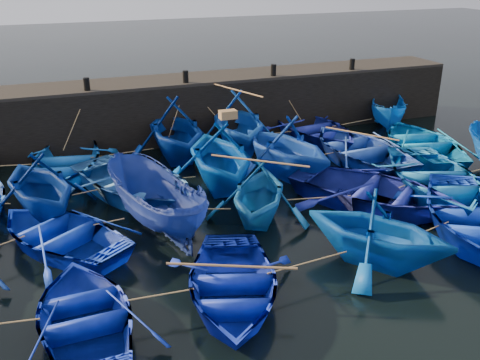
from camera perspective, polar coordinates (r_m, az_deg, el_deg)
name	(u,v)px	position (r m, az deg, el deg)	size (l,w,h in m)	color
ground	(280,244)	(15.16, 4.31, -6.80)	(120.00, 120.00, 0.00)	black
quay_wall	(182,109)	(23.95, -6.25, 7.51)	(26.00, 2.50, 2.50)	black
quay_top	(180,80)	(23.64, -6.38, 10.58)	(26.00, 2.50, 0.12)	black
bollard_1	(87,84)	(22.06, -16.04, 9.81)	(0.24, 0.24, 0.50)	black
bollard_2	(186,77)	(22.73, -5.83, 10.91)	(0.24, 0.24, 0.50)	black
bollard_3	(273,70)	(24.05, 3.59, 11.63)	(0.24, 0.24, 0.50)	black
bollard_4	(352,64)	(25.93, 11.87, 12.00)	(0.24, 0.24, 0.50)	black
boat_1	(65,161)	(20.64, -18.12, 1.92)	(3.66, 5.12, 1.06)	#0C4BB2
boat_2	(175,129)	(21.13, -6.94, 5.42)	(4.09, 4.75, 2.50)	navy
boat_3	(238,121)	(21.96, -0.27, 6.27)	(4.12, 4.77, 2.51)	blue
boat_4	(314,129)	(23.63, 7.93, 5.42)	(3.71, 5.18, 1.08)	navy
boat_5	(388,112)	(26.03, 15.55, 7.00)	(1.54, 4.09, 1.58)	blue
boat_7	(39,184)	(17.39, -20.61, -0.37)	(3.51, 4.07, 2.14)	navy
boat_8	(136,183)	(17.94, -10.99, -0.32)	(3.91, 5.47, 1.14)	#265FB1
boat_9	(220,155)	(18.24, -2.14, 2.73)	(4.05, 4.70, 2.47)	#0040A1
boat_10	(286,145)	(19.43, 4.91, 3.75)	(3.85, 4.47, 2.35)	#0B3697
boat_11	(360,148)	(21.41, 12.68, 3.33)	(3.89, 5.44, 1.13)	#1C3E9C
boat_12	(422,143)	(22.82, 18.86, 3.80)	(3.76, 5.26, 1.09)	#0365B8
boat_14	(60,233)	(15.50, -18.64, -5.36)	(3.26, 4.56, 0.95)	#0C2CCE
boat_15	(154,202)	(15.62, -9.11, -2.38)	(1.77, 4.69, 1.81)	navy
boat_16	(259,192)	(15.99, 2.02, -1.27)	(3.15, 3.66, 1.92)	#0E5495
boat_17	(375,191)	(17.54, 14.25, -1.14)	(3.95, 5.52, 1.14)	navy
boat_18	(434,178)	(19.11, 20.01, 0.19)	(4.04, 5.65, 1.17)	blue
boat_21	(85,314)	(12.16, -16.16, -13.55)	(3.01, 4.20, 0.87)	#061B90
boat_22	(232,284)	(12.57, -0.91, -11.07)	(3.19, 4.45, 0.92)	#091C9F
boat_23	(378,229)	(14.15, 14.55, -5.09)	(3.36, 3.90, 2.05)	#02419B
boat_24	(474,216)	(16.77, 23.67, -3.50)	(4.07, 5.68, 1.18)	#092DCD
wooden_crate	(228,115)	(17.91, -1.29, 7.00)	(0.57, 0.35, 0.28)	olive
mooring_ropes	(230,157)	(19.03, -1.04, 2.45)	(18.29, 11.70, 2.10)	tan
loose_oars	(278,150)	(17.50, 4.07, 3.26)	(10.11, 11.98, 1.65)	#99724C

